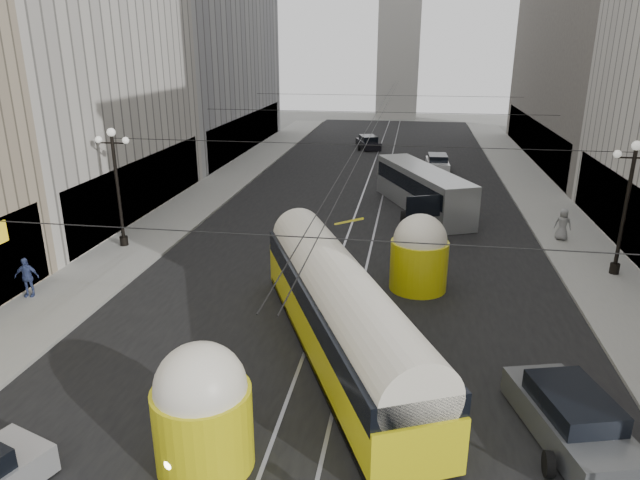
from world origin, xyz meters
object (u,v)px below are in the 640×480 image
(pedestrian_sidewalk_left, at_px, (27,277))
(pedestrian_sidewalk_right, at_px, (563,224))
(city_bus, at_px, (422,188))
(streetcar, at_px, (340,309))
(sedan_grey, at_px, (571,418))

(pedestrian_sidewalk_left, bearing_deg, pedestrian_sidewalk_right, 13.31)
(city_bus, bearing_deg, pedestrian_sidewalk_left, -134.87)
(streetcar, height_order, pedestrian_sidewalk_right, streetcar)
(streetcar, relative_size, pedestrian_sidewalk_left, 8.56)
(streetcar, height_order, pedestrian_sidewalk_left, streetcar)
(streetcar, distance_m, city_bus, 19.74)
(streetcar, bearing_deg, city_bus, 81.21)
(city_bus, xyz_separation_m, sedan_grey, (3.99, -23.15, -0.85))
(streetcar, xyz_separation_m, city_bus, (3.02, 19.51, -0.21))
(city_bus, bearing_deg, streetcar, -98.79)
(city_bus, relative_size, pedestrian_sidewalk_right, 6.30)
(pedestrian_sidewalk_right, xyz_separation_m, pedestrian_sidewalk_left, (-24.74, -11.65, -0.03))
(city_bus, distance_m, pedestrian_sidewalk_left, 24.12)
(city_bus, relative_size, pedestrian_sidewalk_left, 6.48)
(streetcar, relative_size, sedan_grey, 2.95)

